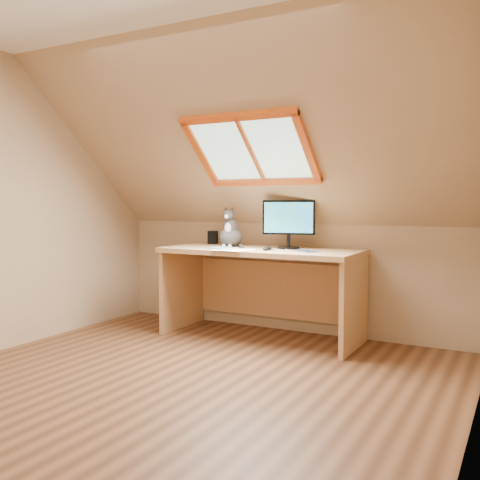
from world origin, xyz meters
The scene contains 10 objects.
ground centered at (0.00, 0.00, 0.00)m, with size 3.50×3.50×0.00m, color brown.
room_shell centered at (0.00, -0.09, 1.43)m, with size 3.52×3.52×2.41m.
desk centered at (-0.08, 1.45, 0.56)m, with size 1.74×0.76×0.79m.
monitor centered at (0.15, 1.46, 1.04)m, with size 0.45×0.19×0.42m.
cat centered at (-0.40, 1.40, 0.93)m, with size 0.23×0.27×0.37m.
desk_speaker centered at (-0.73, 1.63, 0.86)m, with size 0.09×0.09×0.13m, color black.
graphics_tablet centered at (-0.38, 1.20, 0.80)m, with size 0.26×0.19×0.01m, color #B2B2B7.
mouse centered at (0.08, 1.19, 0.81)m, with size 0.06×0.11×0.03m, color black.
papers centered at (-0.14, 1.12, 0.80)m, with size 0.35×0.30×0.01m.
cables centered at (0.29, 1.26, 0.80)m, with size 0.51×0.26×0.01m.
Camera 1 is at (1.99, -2.82, 1.20)m, focal length 40.00 mm.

